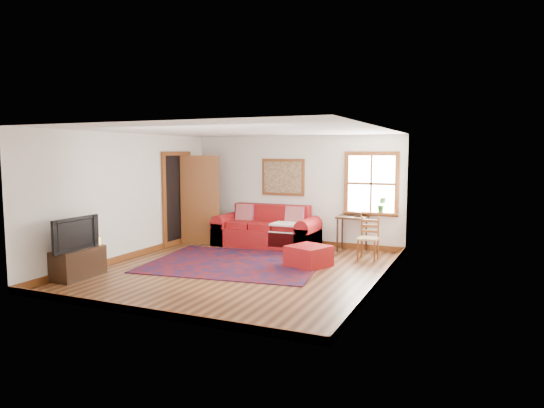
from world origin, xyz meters
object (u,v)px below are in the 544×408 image
at_px(side_table, 352,222).
at_px(media_cabinet, 79,263).
at_px(red_leather_sofa, 267,232).
at_px(red_ottoman, 309,256).
at_px(ladder_back_chair, 369,237).

distance_m(side_table, media_cabinet, 5.48).
bearing_deg(red_leather_sofa, red_ottoman, -44.93).
relative_size(side_table, media_cabinet, 0.83).
bearing_deg(red_leather_sofa, ladder_back_chair, -10.67).
distance_m(ladder_back_chair, media_cabinet, 5.41).
xyz_separation_m(red_ottoman, media_cabinet, (-3.30, -2.35, 0.06)).
xyz_separation_m(red_leather_sofa, ladder_back_chair, (2.42, -0.46, 0.14)).
height_order(red_ottoman, media_cabinet, media_cabinet).
distance_m(red_ottoman, ladder_back_chair, 1.42).
height_order(side_table, media_cabinet, side_table).
xyz_separation_m(red_leather_sofa, media_cabinet, (-1.77, -3.87, -0.06)).
relative_size(red_ottoman, ladder_back_chair, 0.81).
height_order(red_leather_sofa, media_cabinet, red_leather_sofa).
bearing_deg(red_leather_sofa, media_cabinet, -114.57).
bearing_deg(side_table, ladder_back_chair, -50.98).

